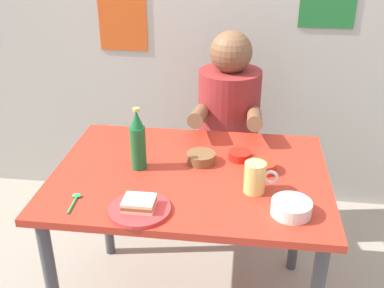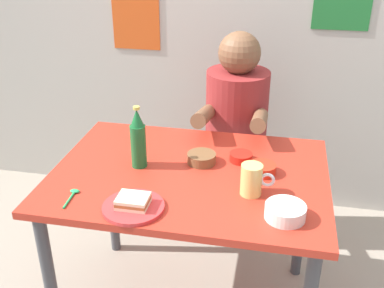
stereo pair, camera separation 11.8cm
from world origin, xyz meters
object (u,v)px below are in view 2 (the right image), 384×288
at_px(person_seated, 237,111).
at_px(beer_bottle, 138,140).
at_px(stool, 234,179).
at_px(condiment_bowl_brown, 202,158).
at_px(plate_orange, 133,207).
at_px(dining_table, 190,191).
at_px(beer_mug, 252,180).
at_px(sandwich, 133,201).

xyz_separation_m(person_seated, beer_bottle, (-0.33, -0.61, 0.09)).
xyz_separation_m(stool, condiment_bowl_brown, (-0.09, -0.55, 0.41)).
xyz_separation_m(person_seated, plate_orange, (-0.26, -0.91, -0.02)).
xyz_separation_m(dining_table, plate_orange, (-0.14, -0.29, 0.10)).
height_order(stool, condiment_bowl_brown, condiment_bowl_brown).
distance_m(person_seated, beer_mug, 0.75).
distance_m(stool, beer_bottle, 0.87).
relative_size(stool, sandwich, 4.09).
height_order(sandwich, beer_bottle, beer_bottle).
bearing_deg(plate_orange, condiment_bowl_brown, 65.22).
xyz_separation_m(sandwich, condiment_bowl_brown, (0.17, 0.38, -0.01)).
bearing_deg(condiment_bowl_brown, beer_bottle, -162.84).
relative_size(dining_table, condiment_bowl_brown, 9.17).
distance_m(person_seated, sandwich, 0.95).
bearing_deg(condiment_bowl_brown, dining_table, -111.98).
distance_m(stool, sandwich, 1.05).
bearing_deg(beer_mug, person_seated, 100.64).
bearing_deg(beer_bottle, condiment_bowl_brown, 17.16).
height_order(stool, sandwich, sandwich).
relative_size(person_seated, sandwich, 6.54).
bearing_deg(beer_mug, stool, 100.49).
xyz_separation_m(plate_orange, condiment_bowl_brown, (0.17, 0.38, 0.02)).
bearing_deg(beer_bottle, person_seated, 61.52).
bearing_deg(person_seated, plate_orange, -105.89).
bearing_deg(condiment_bowl_brown, beer_mug, -41.64).
xyz_separation_m(beer_bottle, condiment_bowl_brown, (0.25, 0.08, -0.10)).
bearing_deg(person_seated, sandwich, -105.89).
height_order(person_seated, condiment_bowl_brown, person_seated).
height_order(person_seated, sandwich, person_seated).
height_order(person_seated, beer_bottle, person_seated).
bearing_deg(dining_table, beer_mug, -24.08).
relative_size(plate_orange, condiment_bowl_brown, 1.83).
relative_size(person_seated, beer_bottle, 2.75).
distance_m(dining_table, stool, 0.71).
bearing_deg(person_seated, beer_mug, -79.36).
xyz_separation_m(dining_table, sandwich, (-0.14, -0.29, 0.13)).
distance_m(stool, beer_mug, 0.88).
height_order(dining_table, condiment_bowl_brown, condiment_bowl_brown).
bearing_deg(dining_table, beer_bottle, 177.90).
distance_m(sandwich, condiment_bowl_brown, 0.42).
height_order(stool, beer_mug, beer_mug).
bearing_deg(dining_table, condiment_bowl_brown, 68.02).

